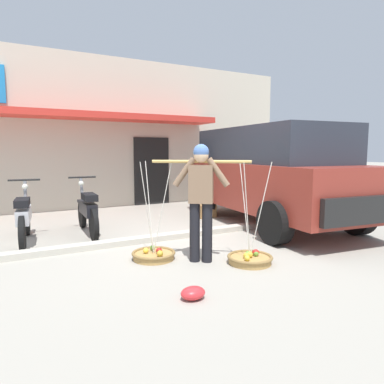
% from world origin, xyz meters
% --- Properties ---
extents(ground_plane, '(90.00, 90.00, 0.00)m').
position_xyz_m(ground_plane, '(0.00, 0.00, 0.00)').
color(ground_plane, '#9E998C').
extents(sidewalk_curb, '(20.00, 0.24, 0.10)m').
position_xyz_m(sidewalk_curb, '(0.00, 0.70, 0.05)').
color(sidewalk_curb, '#BAB4A5').
rests_on(sidewalk_curb, ground).
extents(fruit_vendor, '(1.16, 0.88, 1.70)m').
position_xyz_m(fruit_vendor, '(-0.35, -0.73, 0.98)').
color(fruit_vendor, black).
rests_on(fruit_vendor, ground).
extents(fruit_basket_left_side, '(0.65, 0.65, 1.45)m').
position_xyz_m(fruit_basket_left_side, '(-0.92, -0.31, 0.07)').
color(fruit_basket_left_side, '#B2894C').
rests_on(fruit_basket_left_side, ground).
extents(fruit_basket_right_side, '(0.65, 0.65, 1.45)m').
position_xyz_m(fruit_basket_right_side, '(0.21, -1.15, 0.08)').
color(fruit_basket_right_side, '#B2894C').
rests_on(fruit_basket_right_side, ground).
extents(motorcycle_nearest_shop, '(0.54, 1.82, 1.09)m').
position_xyz_m(motorcycle_nearest_shop, '(-2.53, 1.63, 0.45)').
color(motorcycle_nearest_shop, black).
rests_on(motorcycle_nearest_shop, ground).
extents(motorcycle_second_in_row, '(0.54, 1.82, 1.09)m').
position_xyz_m(motorcycle_second_in_row, '(-1.41, 1.81, 0.45)').
color(motorcycle_second_in_row, black).
rests_on(motorcycle_second_in_row, ground).
extents(parked_truck, '(2.54, 4.97, 2.10)m').
position_xyz_m(parked_truck, '(2.33, 0.87, 1.13)').
color(parked_truck, maroon).
rests_on(parked_truck, ground).
extents(storefront_building, '(13.00, 6.00, 4.20)m').
position_xyz_m(storefront_building, '(-0.80, 7.34, 2.10)').
color(storefront_building, beige).
rests_on(storefront_building, ground).
extents(plastic_litter_bag, '(0.28, 0.22, 0.14)m').
position_xyz_m(plastic_litter_bag, '(-1.09, -1.84, 0.07)').
color(plastic_litter_bag, red).
rests_on(plastic_litter_bag, ground).
extents(wooden_crate, '(0.44, 0.36, 0.32)m').
position_xyz_m(wooden_crate, '(1.47, 2.22, 0.16)').
color(wooden_crate, olive).
rests_on(wooden_crate, ground).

